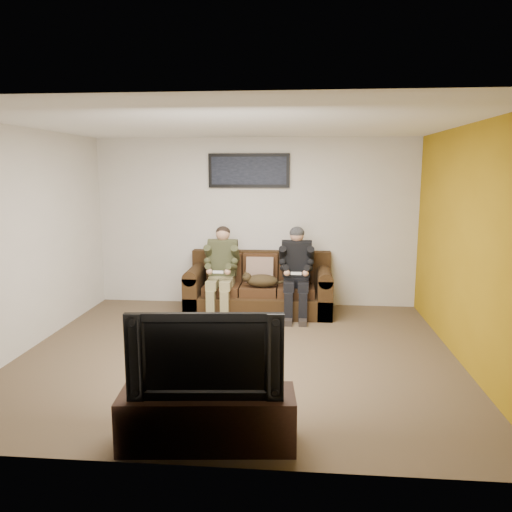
# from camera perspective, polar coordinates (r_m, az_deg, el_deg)

# --- Properties ---
(floor) EXTENTS (5.00, 5.00, 0.00)m
(floor) POSITION_cam_1_polar(r_m,az_deg,el_deg) (5.92, -2.04, -11.09)
(floor) COLOR brown
(floor) RESTS_ON ground
(ceiling) EXTENTS (5.00, 5.00, 0.00)m
(ceiling) POSITION_cam_1_polar(r_m,az_deg,el_deg) (5.55, -2.21, 14.86)
(ceiling) COLOR silver
(ceiling) RESTS_ON ground
(wall_back) EXTENTS (5.00, 0.00, 5.00)m
(wall_back) POSITION_cam_1_polar(r_m,az_deg,el_deg) (7.81, -0.06, 3.85)
(wall_back) COLOR beige
(wall_back) RESTS_ON ground
(wall_front) EXTENTS (5.00, 0.00, 5.00)m
(wall_front) POSITION_cam_1_polar(r_m,az_deg,el_deg) (3.41, -6.86, -4.01)
(wall_front) COLOR beige
(wall_front) RESTS_ON ground
(wall_left) EXTENTS (0.00, 4.50, 4.50)m
(wall_left) POSITION_cam_1_polar(r_m,az_deg,el_deg) (6.40, -24.93, 1.62)
(wall_left) COLOR beige
(wall_left) RESTS_ON ground
(wall_right) EXTENTS (0.00, 4.50, 4.50)m
(wall_right) POSITION_cam_1_polar(r_m,az_deg,el_deg) (5.83, 23.05, 1.04)
(wall_right) COLOR beige
(wall_right) RESTS_ON ground
(accent_wall_right) EXTENTS (0.00, 4.50, 4.50)m
(accent_wall_right) POSITION_cam_1_polar(r_m,az_deg,el_deg) (5.83, 22.96, 1.04)
(accent_wall_right) COLOR #A47C10
(accent_wall_right) RESTS_ON ground
(sofa) EXTENTS (2.14, 0.92, 0.88)m
(sofa) POSITION_cam_1_polar(r_m,az_deg,el_deg) (7.55, 0.42, -3.83)
(sofa) COLOR black
(sofa) RESTS_ON ground
(throw_pillow) EXTENTS (0.41, 0.19, 0.40)m
(throw_pillow) POSITION_cam_1_polar(r_m,az_deg,el_deg) (7.53, 0.45, -1.60)
(throw_pillow) COLOR #8A6C5A
(throw_pillow) RESTS_ON sofa
(throw_blanket) EXTENTS (0.44, 0.21, 0.08)m
(throw_blanket) POSITION_cam_1_polar(r_m,az_deg,el_deg) (7.78, -4.17, 0.64)
(throw_blanket) COLOR #C4AB90
(throw_blanket) RESTS_ON sofa
(person_left) EXTENTS (0.51, 0.87, 1.28)m
(person_left) POSITION_cam_1_polar(r_m,az_deg,el_deg) (7.36, -3.96, -1.12)
(person_left) COLOR #857C53
(person_left) RESTS_ON sofa
(person_right) EXTENTS (0.51, 0.86, 1.29)m
(person_right) POSITION_cam_1_polar(r_m,az_deg,el_deg) (7.27, 4.64, -1.23)
(person_right) COLOR black
(person_right) RESTS_ON sofa
(cat) EXTENTS (0.66, 0.26, 0.24)m
(cat) POSITION_cam_1_polar(r_m,az_deg,el_deg) (7.24, 0.55, -2.81)
(cat) COLOR #403119
(cat) RESTS_ON sofa
(framed_poster) EXTENTS (1.25, 0.05, 0.52)m
(framed_poster) POSITION_cam_1_polar(r_m,az_deg,el_deg) (7.74, -0.82, 9.73)
(framed_poster) COLOR black
(framed_poster) RESTS_ON wall_back
(tv_stand) EXTENTS (1.38, 0.55, 0.42)m
(tv_stand) POSITION_cam_1_polar(r_m,az_deg,el_deg) (4.07, -5.56, -18.02)
(tv_stand) COLOR black
(tv_stand) RESTS_ON ground
(television) EXTENTS (1.17, 0.26, 0.67)m
(television) POSITION_cam_1_polar(r_m,az_deg,el_deg) (3.85, -5.70, -10.81)
(television) COLOR black
(television) RESTS_ON tv_stand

